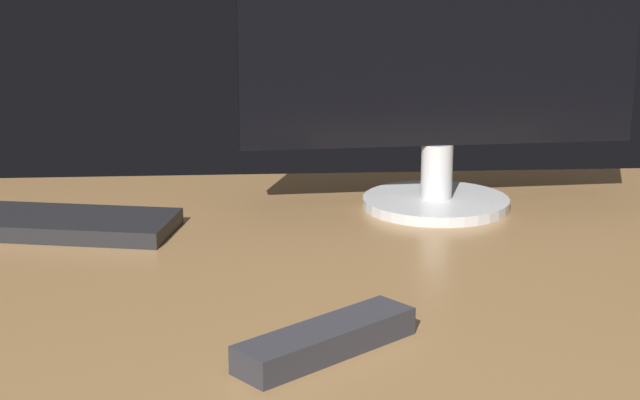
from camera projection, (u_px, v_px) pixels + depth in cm
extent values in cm
cube|color=olive|center=(384.00, 268.00, 113.43)|extent=(140.00, 84.00, 2.00)
cylinder|color=#BEBEBE|center=(436.00, 202.00, 134.34)|extent=(19.46, 19.46, 1.34)
cylinder|color=#BEBEBE|center=(437.00, 171.00, 133.23)|extent=(4.17, 4.17, 7.29)
cube|color=black|center=(441.00, 30.00, 128.46)|extent=(51.81, 5.79, 29.58)
cube|color=black|center=(30.00, 222.00, 124.09)|extent=(37.28, 18.51, 1.97)
cube|color=#2D2D33|center=(326.00, 340.00, 87.85)|extent=(16.82, 14.67, 2.52)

